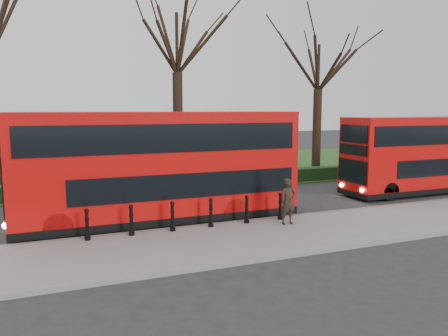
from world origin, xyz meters
name	(u,v)px	position (x,y,z in m)	size (l,w,h in m)	color
ground	(201,222)	(0.00, 0.00, 0.00)	(120.00, 120.00, 0.00)	#28282B
pavement	(231,241)	(0.00, -3.00, 0.07)	(60.00, 4.00, 0.15)	gray
kerb	(210,226)	(0.00, -1.00, 0.07)	(60.00, 0.25, 0.16)	slate
grass_verge	(132,171)	(0.00, 15.00, 0.03)	(60.00, 18.00, 0.06)	#254C19
hedge	(159,184)	(0.00, 6.80, 0.40)	(60.00, 0.90, 0.80)	black
yellow_line_outer	(207,226)	(0.00, -0.70, 0.01)	(60.00, 0.10, 0.01)	yellow
yellow_line_inner	(206,225)	(0.00, -0.50, 0.01)	(60.00, 0.10, 0.01)	yellow
tree_mid	(177,36)	(2.00, 10.00, 8.65)	(7.62, 7.62, 11.90)	black
tree_right	(319,62)	(12.00, 10.00, 7.54)	(6.64, 6.64, 10.38)	black
bollard_row	(192,215)	(-0.82, -1.35, 0.65)	(7.28, 0.15, 1.00)	black
bus_lead	(161,168)	(-1.47, 0.47, 2.15)	(10.72, 2.46, 4.27)	red
bus_rear	(430,155)	(13.17, 1.28, 2.00)	(9.98, 2.29, 3.97)	red
pedestrian	(288,201)	(2.67, -2.05, 1.00)	(0.62, 0.41, 1.71)	black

